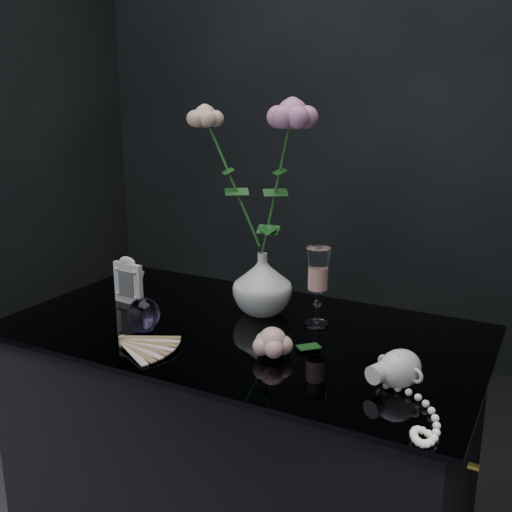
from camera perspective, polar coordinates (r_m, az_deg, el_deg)
The scene contains 9 objects.
table at distance 1.53m, azimuth -1.30°, elevation -20.17°, with size 1.05×0.58×0.76m.
vase at distance 1.41m, azimuth 0.61°, elevation -2.63°, with size 0.14×0.14×0.15m, color white.
wine_glass at distance 1.34m, azimuth 5.89°, elevation -2.96°, with size 0.06×0.06×0.18m, color white, non-canonical shape.
picture_frame at distance 1.52m, azimuth -12.07°, elevation -2.25°, with size 0.09×0.07×0.12m, color silver, non-canonical shape.
paperweight at distance 1.35m, azimuth -10.66°, elevation -5.45°, with size 0.07×0.07×0.07m, color #957AC7, non-canonical shape.
paper_fan at distance 1.28m, azimuth -12.63°, elevation -7.82°, with size 0.24×0.19×0.03m, color beige, non-canonical shape.
loose_rose at distance 1.20m, azimuth 1.56°, elevation -8.19°, with size 0.14×0.18×0.06m, color #FFB2A4, non-canonical shape.
pearl_jar at distance 1.11m, azimuth 13.54°, elevation -10.25°, with size 0.24×0.25×0.07m, color white, non-canonical shape.
roses at distance 1.37m, azimuth -0.14°, elevation 8.39°, with size 0.29×0.12×0.41m.
Camera 1 is at (0.61, -1.04, 1.27)m, focal length 42.00 mm.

